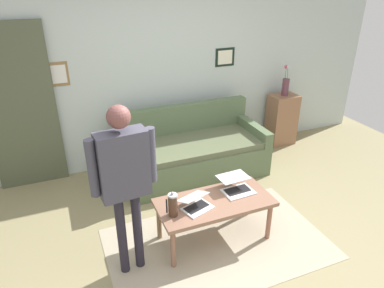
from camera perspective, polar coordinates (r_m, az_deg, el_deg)
The scene contains 12 objects.
ground_plane at distance 3.72m, azimuth 5.55°, elevation -16.66°, with size 7.68×7.68×0.00m, color #8B805A.
area_rug at distance 3.78m, azimuth 4.16°, elevation -15.71°, with size 2.21×1.36×0.01m, color tan.
back_wall at distance 4.93m, azimuth -5.85°, elevation 12.13°, with size 7.04×0.11×2.70m.
interior_door at distance 4.76m, azimuth -25.92°, elevation 5.03°, with size 0.82×0.09×2.05m.
couch at distance 4.81m, azimuth -0.05°, elevation -1.39°, with size 1.92×0.90×0.88m.
coffee_table at distance 3.60m, azimuth 3.66°, elevation -9.83°, with size 1.16×0.55×0.47m.
laptop_left at distance 3.44m, azimuth 0.62°, elevation -9.68°, with size 0.35×0.34×0.14m.
laptop_center at distance 3.72m, azimuth 7.18°, elevation -6.80°, with size 0.33×0.35×0.13m.
french_press at distance 3.31m, azimuth -3.13°, elevation -9.77°, with size 0.11×0.09×0.26m.
side_shelf at distance 5.84m, azimuth 14.25°, elevation 3.88°, with size 0.42×0.32×0.81m.
flower_vase at distance 5.66m, azimuth 14.86°, elevation 9.11°, with size 0.11×0.11×0.47m.
person_standing at distance 2.95m, azimuth -10.93°, elevation -4.53°, with size 0.58×0.22×1.62m.
Camera 1 is at (1.36, 2.39, 2.51)m, focal length 33.04 mm.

